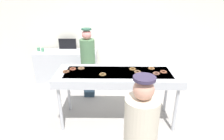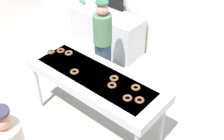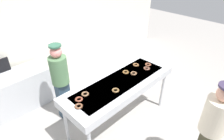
% 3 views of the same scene
% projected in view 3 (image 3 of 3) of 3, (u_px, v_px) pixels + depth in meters
% --- Properties ---
extents(ground_plane, '(16.00, 16.00, 0.00)m').
position_uv_depth(ground_plane, '(119.00, 121.00, 3.94)').
color(ground_plane, '#9E9993').
extents(back_wall, '(8.00, 0.12, 3.00)m').
position_uv_depth(back_wall, '(50.00, 24.00, 4.52)').
color(back_wall, silver).
rests_on(back_wall, ground).
extents(fryer_conveyor, '(2.21, 0.80, 1.01)m').
position_uv_depth(fryer_conveyor, '(120.00, 85.00, 3.45)').
color(fryer_conveyor, '#B7BABF').
rests_on(fryer_conveyor, ground).
extents(chocolate_donut_0, '(0.17, 0.17, 0.03)m').
position_uv_depth(chocolate_donut_0, '(79.00, 99.00, 2.96)').
color(chocolate_donut_0, brown).
rests_on(chocolate_donut_0, fryer_conveyor).
extents(chocolate_donut_1, '(0.15, 0.15, 0.03)m').
position_uv_depth(chocolate_donut_1, '(116.00, 90.00, 3.15)').
color(chocolate_donut_1, brown).
rests_on(chocolate_donut_1, fryer_conveyor).
extents(chocolate_donut_2, '(0.17, 0.17, 0.03)m').
position_uv_depth(chocolate_donut_2, '(134.00, 73.00, 3.59)').
color(chocolate_donut_2, brown).
rests_on(chocolate_donut_2, fryer_conveyor).
extents(chocolate_donut_3, '(0.14, 0.14, 0.03)m').
position_uv_depth(chocolate_donut_3, '(85.00, 94.00, 3.07)').
color(chocolate_donut_3, brown).
rests_on(chocolate_donut_3, fryer_conveyor).
extents(chocolate_donut_4, '(0.16, 0.16, 0.03)m').
position_uv_depth(chocolate_donut_4, '(126.00, 72.00, 3.63)').
color(chocolate_donut_4, brown).
rests_on(chocolate_donut_4, fryer_conveyor).
extents(chocolate_donut_5, '(0.17, 0.17, 0.03)m').
position_uv_depth(chocolate_donut_5, '(148.00, 65.00, 3.87)').
color(chocolate_donut_5, brown).
rests_on(chocolate_donut_5, fryer_conveyor).
extents(chocolate_donut_6, '(0.17, 0.17, 0.03)m').
position_uv_depth(chocolate_donut_6, '(79.00, 106.00, 2.83)').
color(chocolate_donut_6, brown).
rests_on(chocolate_donut_6, fryer_conveyor).
extents(chocolate_donut_7, '(0.16, 0.16, 0.03)m').
position_uv_depth(chocolate_donut_7, '(136.00, 65.00, 3.86)').
color(chocolate_donut_7, brown).
rests_on(chocolate_donut_7, fryer_conveyor).
extents(chocolate_donut_8, '(0.17, 0.17, 0.03)m').
position_uv_depth(chocolate_donut_8, '(147.00, 68.00, 3.74)').
color(chocolate_donut_8, brown).
rests_on(chocolate_donut_8, fryer_conveyor).
extents(worker_baker, '(0.33, 0.33, 1.63)m').
position_uv_depth(worker_baker, '(61.00, 79.00, 3.61)').
color(worker_baker, '#263A4B').
rests_on(worker_baker, ground).
extents(customer_waiting, '(0.34, 0.34, 1.62)m').
position_uv_depth(customer_waiting, '(212.00, 126.00, 2.65)').
color(customer_waiting, '#3D3A27').
rests_on(customer_waiting, ground).
extents(prep_counter, '(1.67, 0.62, 0.85)m').
position_uv_depth(prep_counter, '(10.00, 95.00, 3.99)').
color(prep_counter, '#B7BABF').
rests_on(prep_counter, ground).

